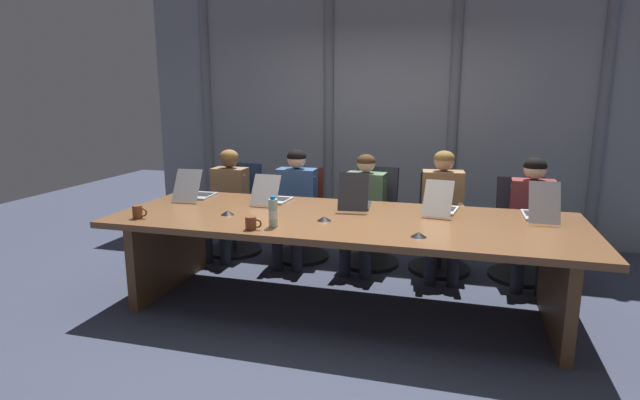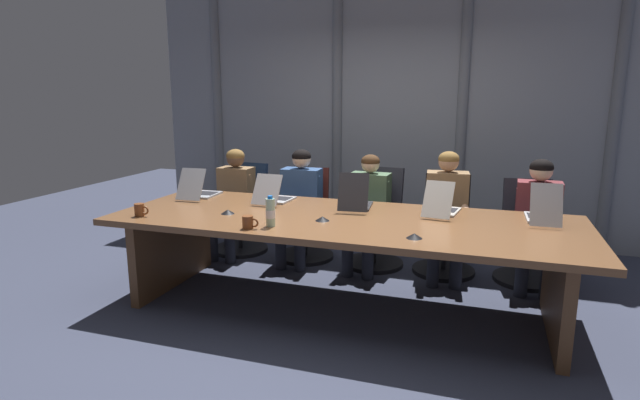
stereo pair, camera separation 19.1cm
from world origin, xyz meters
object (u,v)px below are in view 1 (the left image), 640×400
(office_chair_left_end, at_px, (236,219))
(laptop_left_mid, at_px, (272,197))
(person_left_end, at_px, (227,196))
(person_right_end, at_px, (532,213))
(office_chair_left_mid, at_px, (301,224))
(laptop_right_mid, at_px, (441,206))
(person_right_mid, at_px, (442,206))
(laptop_center, at_px, (355,201))
(laptop_right_end, at_px, (540,211))
(conference_mic_right_side, at_px, (227,213))
(office_chair_right_end, at_px, (522,240))
(office_chair_right_mid, at_px, (440,234))
(person_left_mid, at_px, (295,199))
(water_bottle_primary, at_px, (273,213))
(conference_mic_left_side, at_px, (324,219))
(conference_mic_middle, at_px, (419,235))
(coffee_mug_far, at_px, (251,223))
(coffee_mug_near, at_px, (138,212))
(office_chair_center, at_px, (372,228))
(person_center, at_px, (363,205))
(laptop_left_end, at_px, (196,192))

(office_chair_left_end, bearing_deg, laptop_left_mid, 49.30)
(person_left_end, xyz_separation_m, person_right_end, (3.01, 0.00, 0.01))
(office_chair_left_mid, bearing_deg, laptop_right_mid, 52.80)
(laptop_right_mid, bearing_deg, person_right_mid, 8.57)
(person_left_end, distance_m, person_right_mid, 2.22)
(laptop_center, bearing_deg, laptop_right_end, -95.78)
(conference_mic_right_side, bearing_deg, office_chair_right_end, 28.79)
(office_chair_right_mid, distance_m, person_left_mid, 1.50)
(office_chair_right_end, relative_size, water_bottle_primary, 4.07)
(conference_mic_left_side, distance_m, conference_mic_middle, 0.79)
(laptop_left_mid, xyz_separation_m, office_chair_right_mid, (1.46, 0.78, -0.45))
(person_left_mid, distance_m, conference_mic_right_side, 1.18)
(office_chair_left_end, bearing_deg, water_bottle_primary, 39.75)
(laptop_right_mid, relative_size, coffee_mug_far, 4.02)
(coffee_mug_near, bearing_deg, person_right_end, 25.33)
(laptop_right_end, height_order, conference_mic_middle, laptop_right_end)
(laptop_right_mid, bearing_deg, office_chair_right_mid, 9.25)
(office_chair_right_mid, distance_m, conference_mic_right_side, 2.15)
(office_chair_center, height_order, coffee_mug_far, office_chair_center)
(laptop_center, xyz_separation_m, person_center, (-0.05, 0.64, -0.17))
(office_chair_right_mid, bearing_deg, laptop_left_end, -73.79)
(office_chair_right_mid, distance_m, person_left_end, 2.24)
(office_chair_right_end, bearing_deg, coffee_mug_near, -70.99)
(office_chair_right_mid, bearing_deg, person_left_mid, -87.43)
(office_chair_center, xyz_separation_m, coffee_mug_near, (-1.58, -1.61, 0.44))
(person_left_end, height_order, conference_mic_right_side, person_left_end)
(coffee_mug_near, xyz_separation_m, conference_mic_left_side, (1.43, 0.32, -0.03))
(laptop_right_mid, relative_size, person_right_mid, 0.42)
(office_chair_left_end, xyz_separation_m, conference_mic_middle, (2.10, -1.55, 0.41))
(conference_mic_right_side, bearing_deg, laptop_left_mid, 70.73)
(laptop_left_mid, xyz_separation_m, person_left_mid, (-0.00, 0.63, -0.15))
(conference_mic_right_side, bearing_deg, person_left_mid, 80.94)
(office_chair_left_end, bearing_deg, laptop_left_end, 4.59)
(laptop_left_end, distance_m, office_chair_left_mid, 1.20)
(office_chair_right_mid, bearing_deg, office_chair_right_end, 86.31)
(office_chair_right_mid, xyz_separation_m, person_right_mid, (0.01, -0.16, 0.32))
(laptop_right_end, xyz_separation_m, conference_mic_left_side, (-1.61, -0.51, -0.04))
(person_center, bearing_deg, person_right_end, 93.27)
(person_left_end, distance_m, person_center, 1.47)
(laptop_right_end, distance_m, office_chair_right_mid, 1.19)
(office_chair_right_end, distance_m, person_right_mid, 0.82)
(office_chair_left_end, xyz_separation_m, person_left_mid, (0.74, -0.16, 0.30))
(laptop_right_end, distance_m, office_chair_right_end, 0.91)
(person_left_mid, relative_size, conference_mic_middle, 10.52)
(laptop_left_end, relative_size, conference_mic_left_side, 4.50)
(office_chair_left_mid, xyz_separation_m, office_chair_center, (0.76, 0.00, 0.01))
(laptop_center, relative_size, conference_mic_middle, 4.28)
(laptop_left_end, xyz_separation_m, laptop_left_mid, (0.76, 0.01, -0.00))
(laptop_right_end, height_order, water_bottle_primary, laptop_right_end)
(office_chair_center, xyz_separation_m, person_center, (-0.06, -0.17, 0.28))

